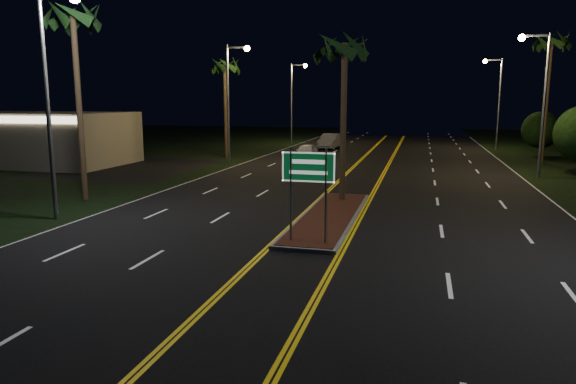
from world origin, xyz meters
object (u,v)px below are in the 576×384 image
(streetlight_right_mid, at_px, (539,88))
(car_far, at_px, (330,140))
(palm_left_near, at_px, (73,19))
(shrub_far, at_px, (541,130))
(streetlight_left_mid, at_px, (233,90))
(palm_median, at_px, (345,48))
(median_island, at_px, (329,217))
(palm_right_far, at_px, (552,43))
(commercial_building, at_px, (30,138))
(streetlight_right_far, at_px, (496,93))
(car_near, at_px, (306,151))
(highway_sign, at_px, (308,176))
(streetlight_left_far, at_px, (295,94))
(streetlight_left_near, at_px, (54,81))
(palm_left_far, at_px, (225,66))

(streetlight_right_mid, bearing_deg, car_far, 134.15)
(palm_left_near, relative_size, shrub_far, 2.47)
(streetlight_left_mid, relative_size, palm_median, 1.08)
(median_island, height_order, palm_right_far, palm_right_far)
(palm_right_far, height_order, shrub_far, palm_right_far)
(commercial_building, height_order, streetlight_left_mid, streetlight_left_mid)
(streetlight_right_far, relative_size, car_near, 1.95)
(streetlight_right_far, relative_size, car_far, 1.68)
(highway_sign, xyz_separation_m, car_far, (-5.51, 35.81, -1.51))
(streetlight_left_mid, distance_m, car_far, 16.19)
(streetlight_right_far, relative_size, shrub_far, 2.27)
(commercial_building, height_order, palm_right_far, palm_right_far)
(highway_sign, distance_m, palm_median, 9.11)
(streetlight_right_mid, relative_size, palm_left_near, 0.92)
(commercial_building, relative_size, streetlight_left_far, 1.67)
(streetlight_left_far, bearing_deg, streetlight_left_mid, -90.00)
(median_island, xyz_separation_m, commercial_building, (-26.00, 12.99, 1.92))
(streetlight_left_far, xyz_separation_m, streetlight_right_far, (21.23, -2.00, 0.00))
(highway_sign, bearing_deg, median_island, 90.00)
(commercial_building, bearing_deg, streetlight_right_mid, 3.14)
(car_near, bearing_deg, median_island, -77.32)
(palm_right_far, xyz_separation_m, car_near, (-18.50, -1.94, -8.37))
(shrub_far, bearing_deg, streetlight_left_near, -127.34)
(streetlight_left_far, bearing_deg, palm_left_near, -93.00)
(palm_median, bearing_deg, commercial_building, 159.95)
(streetlight_left_near, bearing_deg, palm_right_far, 48.00)
(median_island, height_order, car_near, car_near)
(commercial_building, xyz_separation_m, palm_left_far, (13.20, 8.01, 5.74))
(median_island, xyz_separation_m, palm_median, (0.00, 3.50, 7.19))
(highway_sign, relative_size, commercial_building, 0.21)
(streetlight_right_mid, height_order, car_near, streetlight_right_mid)
(streetlight_right_mid, distance_m, streetlight_right_far, 20.00)
(highway_sign, bearing_deg, commercial_building, 146.52)
(shrub_far, distance_m, car_far, 19.54)
(highway_sign, distance_m, streetlight_right_far, 40.74)
(highway_sign, xyz_separation_m, commercial_building, (-26.00, 17.19, -0.40))
(highway_sign, xyz_separation_m, palm_median, (0.00, 7.70, 4.87))
(streetlight_right_mid, xyz_separation_m, shrub_far, (3.19, 14.00, -3.32))
(median_island, bearing_deg, palm_left_far, 121.36)
(commercial_building, xyz_separation_m, shrub_far, (39.80, 16.01, 0.33))
(car_near, bearing_deg, palm_left_near, -111.19)
(streetlight_left_mid, distance_m, palm_left_far, 5.01)
(median_island, distance_m, palm_left_near, 15.20)
(highway_sign, bearing_deg, palm_right_far, 64.80)
(streetlight_left_mid, xyz_separation_m, palm_right_far, (23.41, 6.00, 3.49))
(shrub_far, relative_size, car_near, 0.86)
(streetlight_left_far, height_order, shrub_far, streetlight_left_far)
(streetlight_left_mid, relative_size, shrub_far, 2.27)
(commercial_building, distance_m, streetlight_left_near, 22.49)
(palm_left_far, height_order, shrub_far, palm_left_far)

